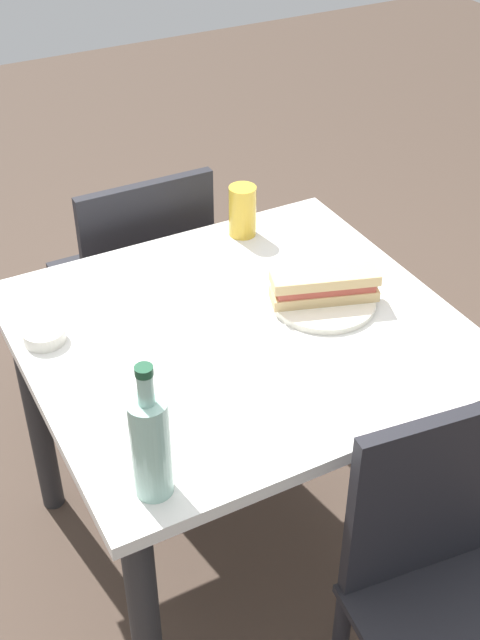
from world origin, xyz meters
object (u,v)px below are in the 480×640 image
Objects in this scene: water_bottle at (150,444)px; beer_glass at (242,211)px; baguette_sandwich_near at (325,286)px; knife_near at (314,285)px; chair_far at (139,281)px; plate_near at (323,301)px; chair_near at (455,588)px; dining_table at (240,370)px; olive_bowl at (44,335)px.

water_bottle reaches higher than beer_glass.
knife_near is at bearing 83.83° from baguette_sandwich_near.
chair_far is at bearing 70.13° from water_bottle.
water_bottle is 2.07× the size of beer_glass.
chair_near is at bearing -97.21° from plate_near.
water_bottle reaches higher than knife_near.
knife_near is at bearing 83.83° from plate_near.
knife_near reaches higher than dining_table.
chair_near is 1.03m from beer_glass.
chair_far is 0.67m from olive_bowl.
dining_table is 0.25m from plate_near.
knife_near is (0.08, 0.67, 0.27)m from chair_near.
baguette_sandwich_near is (0.21, -0.01, 0.17)m from dining_table.
water_bottle is 0.89m from beer_glass.
chair_near reaches higher than plate_near.
olive_bowl is (-0.53, 0.78, 0.27)m from chair_near.
knife_near is at bearing -10.42° from olive_bowl.
baguette_sandwich_near is 0.91× the size of water_bottle.
chair_near is 4.67× the size of knife_near.
beer_glass is at bearing 61.21° from dining_table.
olive_bowl reaches higher than plate_near.
beer_glass is 0.62m from olive_bowl.
water_bottle is (-0.57, -0.39, 0.09)m from knife_near.
dining_table is 0.45m from beer_glass.
plate_near is at bearing -2.74° from dining_table.
chair_near is (0.13, -1.26, 0.00)m from chair_far.
beer_glass is at bearing 51.97° from water_bottle.
knife_near is 0.62m from olive_bowl.
plate_near is 0.37m from beer_glass.
olive_bowl is (-0.61, 0.11, -0.00)m from knife_near.
water_bottle is 3.02× the size of olive_bowl.
water_bottle reaches higher than olive_bowl.
chair_far is 0.74m from baguette_sandwich_near.
chair_near is at bearing -97.13° from knife_near.
plate_near is at bearing -71.69° from chair_far.
beer_glass is at bearing 86.41° from chair_near.
beer_glass reaches higher than knife_near.
dining_table is 6.92× the size of beer_glass.
chair_far and chair_near have the same top height.
water_bottle is at bearing -85.23° from olive_bowl.
dining_table is at bearing 44.44° from water_bottle.
knife_near is (0.01, 0.05, 0.01)m from plate_near.
baguette_sandwich_near is 1.88× the size of beer_glass.
beer_glass is at bearing 92.64° from baguette_sandwich_near.
baguette_sandwich_near is at bearing -15.23° from olive_bowl.
water_bottle is (-0.35, -0.35, 0.23)m from dining_table.
plate_near is at bearing -96.17° from knife_near.
water_bottle is at bearing -145.70° from knife_near.
baguette_sandwich_near is (0.00, -0.00, 0.04)m from plate_near.
dining_table is at bearing -118.79° from beer_glass.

